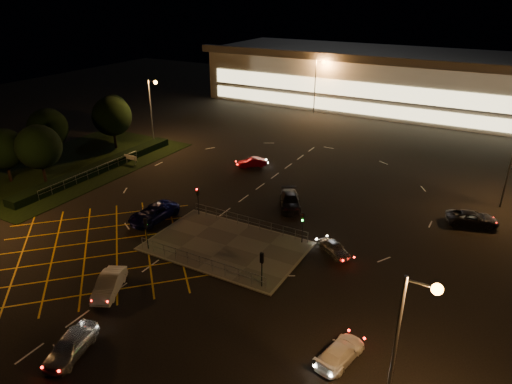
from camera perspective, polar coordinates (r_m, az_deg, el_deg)
The scene contains 25 objects.
ground at distance 45.71m, azimuth -4.52°, elevation -5.03°, with size 180.00×180.00×0.00m, color black.
pedestrian_island at distance 43.27m, azimuth -3.76°, elevation -6.73°, with size 14.00×9.00×0.12m, color #4C4944.
grass_verge at distance 67.56m, azimuth -21.84°, elevation 3.22°, with size 18.00×30.00×0.08m, color black.
hedge at distance 63.75m, azimuth -19.00°, elevation 2.88°, with size 2.00×26.00×1.00m, color black.
supermarket at distance 98.99m, azimuth 16.08°, elevation 13.46°, with size 72.00×26.50×10.50m.
streetlight_se at distance 24.70m, azimuth 18.26°, elevation -16.80°, with size 1.78×0.56×10.03m.
streetlight_nw at distance 70.47m, azimuth -12.82°, elevation 10.75°, with size 1.78×0.56×10.03m.
streetlight_far_left at distance 88.47m, azimuth 7.69°, elevation 13.79°, with size 1.78×0.56×10.03m.
signal_sw at distance 42.74m, azimuth -13.58°, elevation -4.29°, with size 0.28×0.30×3.15m.
signal_se at distance 36.52m, azimuth 0.74°, elevation -8.83°, with size 0.28×0.30×3.15m.
signal_nw at distance 48.17m, azimuth -7.28°, elevation -0.40°, with size 0.28×0.30×3.15m.
signal_ne at distance 42.75m, azimuth 5.87°, elevation -3.68°, with size 0.28×0.30×3.15m.
tree_a at distance 63.56m, azimuth -29.04°, elevation 4.73°, with size 5.04×5.04×6.86m.
tree_b at distance 69.29m, azimuth -24.58°, elevation 7.29°, with size 5.40×5.40×7.35m.
tree_c at distance 71.11m, azimuth -17.56°, elevation 9.01°, with size 5.76×5.76×7.84m.
tree_d at distance 79.57m, azimuth -17.44°, elevation 9.87°, with size 4.68×4.68×6.37m.
tree_e at distance 61.25m, azimuth -25.51°, elevation 5.09°, with size 5.40×5.40×7.35m.
car_near_silver at distance 33.95m, azimuth -22.14°, elevation -17.28°, with size 1.82×4.52×1.54m, color #B8B9BF.
car_queue_white at distance 38.75m, azimuth -17.89°, elevation -10.91°, with size 1.56×4.48×1.48m, color silver.
car_left_blue at distance 48.73m, azimuth -12.69°, elevation -2.58°, with size 2.63×5.71×1.59m, color #0A0D41.
car_far_dkgrey at distance 50.47m, azimuth 4.29°, elevation -1.10°, with size 2.11×5.19×1.51m, color black.
car_right_silver at distance 42.34m, azimuth 9.80°, elevation -6.95°, with size 1.47×3.65×1.24m, color #A6A9AD.
car_circ_red at distance 61.82m, azimuth -0.51°, elevation 3.72°, with size 1.31×3.75×1.24m, color maroon.
car_east_grey at distance 51.64m, azimuth 25.43°, elevation -3.00°, with size 2.35×5.10×1.42m, color black.
car_approach_white at distance 31.88m, azimuth 10.49°, elevation -19.09°, with size 1.75×4.31×1.25m, color white.
Camera 1 is at (22.54, -32.93, 22.29)m, focal length 32.00 mm.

